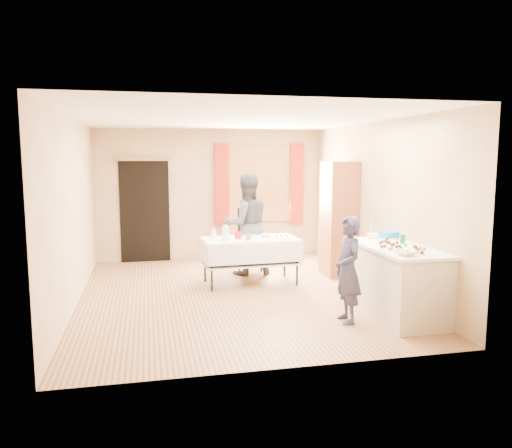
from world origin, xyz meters
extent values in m
cube|color=#9E7047|center=(0.00, 0.00, -0.01)|extent=(4.50, 5.50, 0.02)
cube|color=white|center=(0.00, 0.00, 2.61)|extent=(4.50, 5.50, 0.02)
cube|color=tan|center=(0.00, 2.76, 1.30)|extent=(4.50, 0.02, 2.60)
cube|color=tan|center=(0.00, -2.76, 1.30)|extent=(4.50, 0.02, 2.60)
cube|color=tan|center=(-2.26, 0.00, 1.30)|extent=(0.02, 5.50, 2.60)
cube|color=tan|center=(2.26, 0.00, 1.30)|extent=(0.02, 5.50, 2.60)
cube|color=olive|center=(1.00, 2.72, 1.50)|extent=(1.32, 0.06, 1.52)
cube|color=white|center=(1.00, 2.71, 1.50)|extent=(1.20, 0.02, 1.40)
cube|color=#A4261C|center=(0.22, 2.67, 1.50)|extent=(0.28, 0.06, 1.65)
cube|color=#A4261C|center=(1.78, 2.67, 1.50)|extent=(0.28, 0.06, 1.65)
cube|color=black|center=(-1.30, 2.73, 1.00)|extent=(0.95, 0.04, 2.00)
cube|color=olive|center=(-1.30, 2.70, 2.02)|extent=(1.05, 0.06, 0.08)
cube|color=brown|center=(1.99, 0.84, 0.99)|extent=(0.50, 0.60, 1.97)
cube|color=#BFB3A1|center=(1.89, -1.43, 0.43)|extent=(0.71, 1.57, 0.86)
cube|color=silver|center=(1.89, -1.43, 0.89)|extent=(0.77, 1.63, 0.04)
cube|color=silver|center=(0.36, 0.57, 0.73)|extent=(1.54, 0.83, 0.04)
cube|color=black|center=(0.58, 1.61, 0.49)|extent=(0.54, 0.54, 0.07)
cube|color=black|center=(0.62, 1.82, 0.79)|extent=(0.46, 0.13, 0.66)
imported|color=#212240|center=(1.16, -1.57, 0.67)|extent=(0.49, 0.33, 1.33)
imported|color=black|center=(0.44, 1.24, 0.88)|extent=(0.99, 0.84, 1.77)
cylinder|color=#147935|center=(2.06, -1.26, 0.97)|extent=(0.07, 0.07, 0.12)
imported|color=white|center=(1.70, -1.99, 0.94)|extent=(0.37, 0.37, 0.06)
cube|color=white|center=(1.84, -0.82, 0.95)|extent=(0.18, 0.15, 0.08)
cube|color=#127BD4|center=(2.13, -0.74, 0.95)|extent=(0.36, 0.31, 0.08)
cylinder|color=silver|center=(-0.06, 0.43, 0.86)|extent=(0.11, 0.11, 0.22)
imported|color=red|center=(0.17, 0.58, 0.80)|extent=(0.14, 0.14, 0.11)
imported|color=red|center=(0.30, 0.39, 0.80)|extent=(0.16, 0.16, 0.10)
imported|color=white|center=(0.64, 0.68, 0.77)|extent=(0.25, 0.25, 0.05)
cube|color=white|center=(0.87, 0.48, 0.76)|extent=(0.33, 0.28, 0.02)
imported|color=white|center=(-0.20, 0.74, 0.83)|extent=(0.09, 0.09, 0.17)
sphere|color=#3F2314|center=(2.05, -1.72, 0.93)|extent=(0.04, 0.04, 0.04)
sphere|color=black|center=(1.86, -1.39, 0.93)|extent=(0.04, 0.04, 0.04)
sphere|color=black|center=(1.63, -1.52, 0.93)|extent=(0.04, 0.04, 0.04)
sphere|color=black|center=(1.93, -1.83, 0.93)|extent=(0.04, 0.04, 0.04)
sphere|color=black|center=(1.65, -1.92, 0.93)|extent=(0.04, 0.04, 0.04)
sphere|color=black|center=(1.73, -1.26, 0.93)|extent=(0.04, 0.04, 0.04)
sphere|color=#3F2314|center=(1.70, -1.64, 0.93)|extent=(0.04, 0.04, 0.04)
sphere|color=black|center=(1.87, -1.25, 0.93)|extent=(0.04, 0.04, 0.04)
sphere|color=black|center=(1.84, -1.25, 0.93)|extent=(0.04, 0.04, 0.04)
sphere|color=black|center=(1.83, -1.40, 0.93)|extent=(0.04, 0.04, 0.04)
sphere|color=black|center=(2.04, -1.64, 0.93)|extent=(0.04, 0.04, 0.04)
sphere|color=black|center=(2.04, -1.59, 0.93)|extent=(0.04, 0.04, 0.04)
sphere|color=#3F2314|center=(2.00, -1.44, 0.93)|extent=(0.04, 0.04, 0.04)
sphere|color=black|center=(1.75, -1.80, 0.93)|extent=(0.04, 0.04, 0.04)
sphere|color=black|center=(1.87, -1.53, 0.93)|extent=(0.04, 0.04, 0.04)
sphere|color=black|center=(1.93, -1.96, 0.93)|extent=(0.04, 0.04, 0.04)
sphere|color=black|center=(1.96, -1.00, 0.93)|extent=(0.04, 0.04, 0.04)
sphere|color=black|center=(1.74, -2.02, 0.93)|extent=(0.04, 0.04, 0.04)
sphere|color=#3F2314|center=(2.08, -1.75, 0.93)|extent=(0.04, 0.04, 0.04)
sphere|color=black|center=(1.98, -1.78, 0.93)|extent=(0.04, 0.04, 0.04)
sphere|color=black|center=(1.81, -1.56, 0.93)|extent=(0.04, 0.04, 0.04)
sphere|color=black|center=(1.87, -1.15, 0.93)|extent=(0.04, 0.04, 0.04)
sphere|color=black|center=(1.96, -1.28, 0.93)|extent=(0.04, 0.04, 0.04)
sphere|color=black|center=(1.81, -1.65, 0.93)|extent=(0.04, 0.04, 0.04)
sphere|color=#3F2314|center=(1.65, -1.69, 0.93)|extent=(0.04, 0.04, 0.04)
sphere|color=black|center=(1.81, -1.18, 0.93)|extent=(0.04, 0.04, 0.04)
sphere|color=black|center=(1.69, -1.48, 0.93)|extent=(0.04, 0.04, 0.04)
sphere|color=black|center=(1.77, -1.91, 0.93)|extent=(0.04, 0.04, 0.04)
sphere|color=black|center=(1.88, -1.92, 0.93)|extent=(0.04, 0.04, 0.04)
sphere|color=black|center=(1.90, -1.99, 0.93)|extent=(0.04, 0.04, 0.04)
sphere|color=#3F2314|center=(2.10, -1.04, 0.93)|extent=(0.04, 0.04, 0.04)
camera|label=1|loc=(-1.24, -7.22, 2.05)|focal=35.00mm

